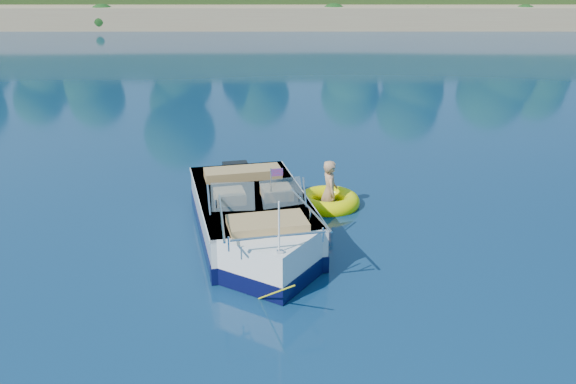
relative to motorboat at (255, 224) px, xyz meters
name	(u,v)px	position (x,y,z in m)	size (l,w,h in m)	color
ground	(348,274)	(1.66, -1.28, -0.37)	(160.00, 160.00, 0.00)	#092141
motorboat	(255,224)	(0.00, 0.00, 0.00)	(2.82, 5.59, 1.89)	white
tow_tube	(328,201)	(1.49, 1.85, -0.27)	(1.48, 1.48, 0.36)	#FFF900
boy	(329,206)	(1.51, 1.82, -0.37)	(0.54, 0.35, 1.48)	tan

